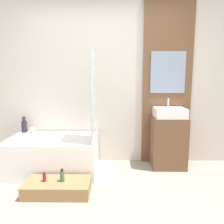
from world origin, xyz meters
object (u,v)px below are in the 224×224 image
at_px(bottle_soap_primary, 44,177).
at_px(wooden_step_bench, 58,187).
at_px(sink, 170,113).
at_px(vase_round_light, 33,129).
at_px(vase_tall_dark, 24,126).
at_px(bathtub, 54,154).
at_px(bottle_soap_secondary, 62,176).

bearing_deg(bottle_soap_primary, wooden_step_bench, 0.00).
distance_m(sink, vase_round_light, 2.15).
distance_m(vase_tall_dark, vase_round_light, 0.14).
relative_size(bathtub, vase_round_light, 13.13).
height_order(bathtub, sink, sink).
relative_size(wooden_step_bench, vase_tall_dark, 3.08).
xyz_separation_m(vase_tall_dark, vase_round_light, (0.13, -0.01, -0.05)).
bearing_deg(bottle_soap_primary, bottle_soap_secondary, 0.00).
relative_size(bathtub, vase_tall_dark, 5.04).
height_order(sink, vase_round_light, sink).
xyz_separation_m(wooden_step_bench, sink, (1.51, 0.81, 0.77)).
xyz_separation_m(bathtub, bottle_soap_primary, (0.06, -0.63, -0.06)).
xyz_separation_m(bottle_soap_primary, bottle_soap_secondary, (0.21, 0.00, 0.02)).
bearing_deg(wooden_step_bench, bathtub, 108.57).
bearing_deg(vase_tall_dark, bottle_soap_secondary, -49.34).
relative_size(sink, vase_tall_dark, 1.82).
distance_m(wooden_step_bench, bottle_soap_secondary, 0.16).
bearing_deg(bathtub, vase_tall_dark, 150.26).
height_order(sink, vase_tall_dark, sink).
distance_m(vase_tall_dark, bottle_soap_secondary, 1.30).
xyz_separation_m(sink, bottle_soap_secondary, (-1.45, -0.81, -0.63)).
bearing_deg(bottle_soap_secondary, bathtub, 113.13).
distance_m(sink, bottle_soap_primary, 1.96).
height_order(bottle_soap_primary, bottle_soap_secondary, bottle_soap_secondary).
xyz_separation_m(vase_tall_dark, bottle_soap_secondary, (0.81, -0.94, -0.39)).
height_order(wooden_step_bench, vase_round_light, vase_round_light).
relative_size(vase_tall_dark, bottle_soap_primary, 2.32).
distance_m(bathtub, vase_round_light, 0.59).
bearing_deg(vase_tall_dark, wooden_step_bench, -51.43).
bearing_deg(bottle_soap_secondary, bottle_soap_primary, -180.00).
xyz_separation_m(vase_round_light, bottle_soap_secondary, (0.68, -0.94, -0.34)).
distance_m(bathtub, bottle_soap_secondary, 0.69).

